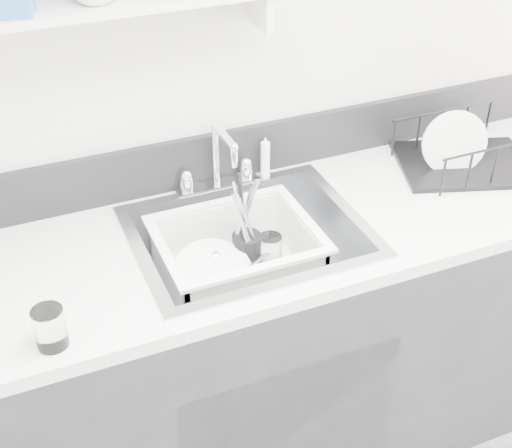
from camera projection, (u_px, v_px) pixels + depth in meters
name	position (u px, v px, depth m)	size (l,w,h in m)	color
room_shell	(482.00, 85.00, 0.93)	(3.50, 3.00, 2.60)	silver
counter_run	(250.00, 351.00, 2.24)	(3.20, 0.62, 0.92)	#242427
backsplash	(211.00, 158.00, 2.15)	(3.20, 0.02, 0.16)	black
sink	(249.00, 258.00, 2.02)	(0.64, 0.52, 0.20)	silver
faucet	(217.00, 172.00, 2.12)	(0.26, 0.18, 0.23)	silver
side_sprayer	(265.00, 157.00, 2.18)	(0.03, 0.03, 0.14)	white
wall_shelf	(75.00, 12.00, 1.70)	(1.00, 0.16, 0.12)	silver
wash_tub	(237.00, 257.00, 2.02)	(0.45, 0.36, 0.17)	white
plate_stack	(216.00, 281.00, 1.99)	(0.27, 0.26, 0.11)	white
utensil_cup	(247.00, 249.00, 2.06)	(0.09, 0.09, 0.29)	black
ladle	(235.00, 272.00, 2.01)	(0.26, 0.09, 0.08)	silver
tumbler_in_tub	(270.00, 251.00, 2.08)	(0.07, 0.07, 0.10)	white
tumbler_counter	(50.00, 328.00, 1.58)	(0.07, 0.07, 0.10)	white
dish_rack	(467.00, 146.00, 2.23)	(0.41, 0.31, 0.14)	black
bowl_small	(289.00, 275.00, 2.04)	(0.10, 0.10, 0.03)	white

